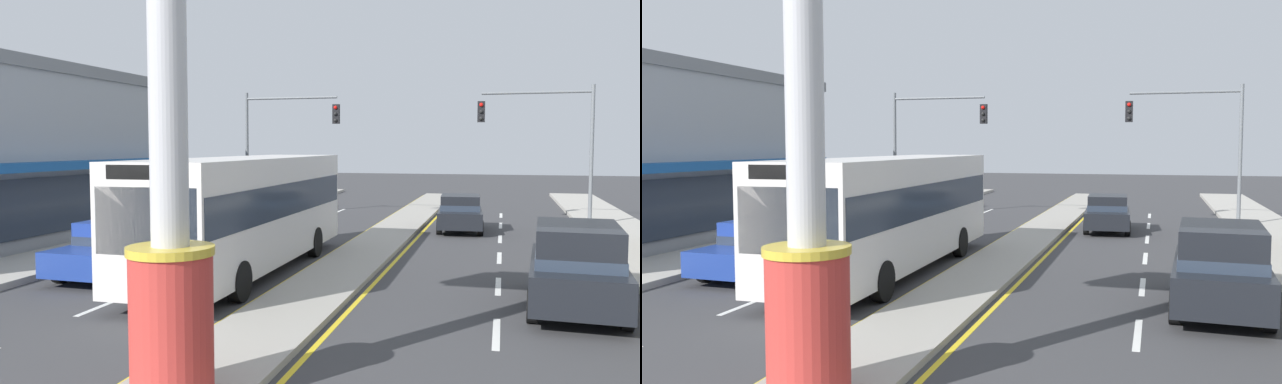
{
  "view_description": "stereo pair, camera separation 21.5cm",
  "coord_description": "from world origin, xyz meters",
  "views": [
    {
      "loc": [
        4.34,
        -3.56,
        3.6
      ],
      "look_at": [
        0.56,
        9.95,
        2.6
      ],
      "focal_mm": 36.76,
      "sensor_mm": 36.0,
      "label": 1
    },
    {
      "loc": [
        4.55,
        -3.5,
        3.6
      ],
      "look_at": [
        0.56,
        9.95,
        2.6
      ],
      "focal_mm": 36.76,
      "sensor_mm": 36.0,
      "label": 2
    }
  ],
  "objects": [
    {
      "name": "district_sign",
      "position": [
        0.0,
        4.38,
        4.49
      ],
      "size": [
        6.92,
        1.21,
        8.25
      ],
      "color": "#B7332D",
      "rests_on": "median_strip"
    },
    {
      "name": "sedan_far_right_lane",
      "position": [
        2.63,
        24.38,
        0.79
      ],
      "size": [
        2.02,
        4.39,
        1.53
      ],
      "color": "black",
      "rests_on": "ground"
    },
    {
      "name": "bus_near_right_lane",
      "position": [
        -2.63,
        13.68,
        1.87
      ],
      "size": [
        2.62,
        11.22,
        3.26
      ],
      "color": "silver",
      "rests_on": "ground"
    },
    {
      "name": "traffic_light_left_side",
      "position": [
        -6.21,
        26.85,
        4.25
      ],
      "size": [
        4.86,
        0.46,
        6.2
      ],
      "color": "slate",
      "rests_on": "ground"
    },
    {
      "name": "suv_near_left_lane",
      "position": [
        5.92,
        11.48,
        0.98
      ],
      "size": [
        2.17,
        4.7,
        1.9
      ],
      "color": "black",
      "rests_on": "ground"
    },
    {
      "name": "lane_markings",
      "position": [
        0.0,
        16.65,
        0.0
      ],
      "size": [
        8.69,
        52.0,
        0.01
      ],
      "color": "silver",
      "rests_on": "ground"
    },
    {
      "name": "median_strip",
      "position": [
        0.0,
        18.0,
        0.07
      ],
      "size": [
        1.95,
        52.0,
        0.14
      ],
      "primitive_type": "cube",
      "color": "#A39E93",
      "rests_on": "ground"
    },
    {
      "name": "sedan_mid_left_lane",
      "position": [
        -5.92,
        12.27,
        0.79
      ],
      "size": [
        1.95,
        4.36,
        1.53
      ],
      "color": "navy",
      "rests_on": "ground"
    },
    {
      "name": "traffic_light_right_side",
      "position": [
        6.21,
        26.56,
        4.25
      ],
      "size": [
        4.86,
        0.46,
        6.2
      ],
      "color": "slate",
      "rests_on": "ground"
    },
    {
      "name": "sidewalk_left",
      "position": [
        -8.99,
        16.0,
        0.09
      ],
      "size": [
        2.82,
        60.0,
        0.18
      ],
      "primitive_type": "cube",
      "color": "#ADA89E",
      "rests_on": "ground"
    }
  ]
}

